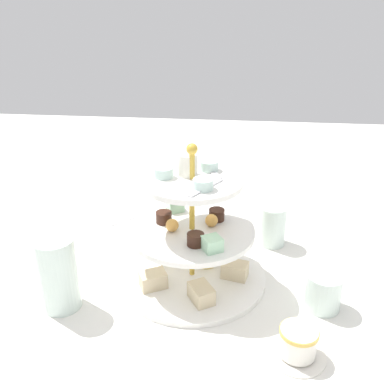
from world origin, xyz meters
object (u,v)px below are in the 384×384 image
(tiered_serving_stand, at_px, (192,241))
(butter_knife_left, at_px, (134,216))
(water_glass_short_left, at_px, (323,291))
(water_glass_mid_back, at_px, (272,225))
(teacup_with_saucer, at_px, (298,343))
(water_glass_tall_right, at_px, (58,274))

(tiered_serving_stand, distance_m, butter_knife_left, 0.31)
(tiered_serving_stand, distance_m, water_glass_short_left, 0.25)
(butter_knife_left, bearing_deg, water_glass_short_left, 98.78)
(tiered_serving_stand, relative_size, water_glass_mid_back, 3.16)
(tiered_serving_stand, relative_size, butter_knife_left, 1.68)
(teacup_with_saucer, bearing_deg, water_glass_tall_right, 79.34)
(water_glass_tall_right, distance_m, water_glass_short_left, 0.46)
(tiered_serving_stand, relative_size, water_glass_tall_right, 2.10)
(water_glass_short_left, relative_size, water_glass_mid_back, 0.74)
(water_glass_short_left, relative_size, teacup_with_saucer, 0.75)
(tiered_serving_stand, distance_m, water_glass_tall_right, 0.25)
(butter_knife_left, bearing_deg, teacup_with_saucer, 84.89)
(water_glass_tall_right, xyz_separation_m, water_glass_mid_back, (0.26, -0.38, -0.02))
(water_glass_tall_right, height_order, water_glass_short_left, water_glass_tall_right)
(tiered_serving_stand, height_order, teacup_with_saucer, tiered_serving_stand)
(water_glass_tall_right, xyz_separation_m, water_glass_short_left, (0.05, -0.46, -0.03))
(butter_knife_left, relative_size, water_glass_mid_back, 1.88)
(teacup_with_saucer, distance_m, water_glass_mid_back, 0.33)
(butter_knife_left, height_order, water_glass_mid_back, water_glass_mid_back)
(water_glass_short_left, xyz_separation_m, butter_knife_left, (0.30, 0.41, -0.03))
(water_glass_tall_right, height_order, water_glass_mid_back, water_glass_tall_right)
(butter_knife_left, bearing_deg, tiered_serving_stand, 80.75)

